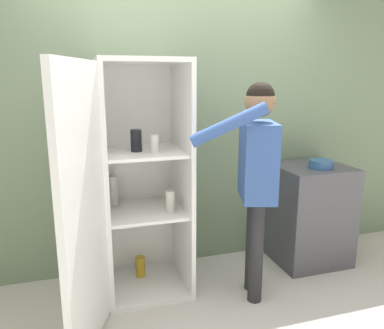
{
  "coord_description": "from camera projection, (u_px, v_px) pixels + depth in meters",
  "views": [
    {
      "loc": [
        -0.84,
        -2.22,
        1.69
      ],
      "look_at": [
        0.03,
        0.61,
        1.02
      ],
      "focal_mm": 35.0,
      "sensor_mm": 36.0,
      "label": 1
    }
  ],
  "objects": [
    {
      "name": "ground_plane",
      "position": [
        213.0,
        320.0,
        2.69
      ],
      "size": [
        12.0,
        12.0,
        0.0
      ],
      "primitive_type": "plane",
      "color": "beige"
    },
    {
      "name": "wall_back",
      "position": [
        177.0,
        127.0,
        3.31
      ],
      "size": [
        7.0,
        0.06,
        2.55
      ],
      "color": "gray",
      "rests_on": "ground_plane"
    },
    {
      "name": "refrigerator",
      "position": [
        131.0,
        184.0,
        2.83
      ],
      "size": [
        0.95,
        1.26,
        1.84
      ],
      "color": "white",
      "rests_on": "ground_plane"
    },
    {
      "name": "person",
      "position": [
        256.0,
        165.0,
        2.78
      ],
      "size": [
        0.75,
        0.54,
        1.68
      ],
      "color": "#262628",
      "rests_on": "ground_plane"
    },
    {
      "name": "counter",
      "position": [
        309.0,
        214.0,
        3.51
      ],
      "size": [
        0.65,
        0.6,
        0.92
      ],
      "color": "#4C4C51",
      "rests_on": "ground_plane"
    },
    {
      "name": "bowl",
      "position": [
        321.0,
        164.0,
        3.3
      ],
      "size": [
        0.21,
        0.21,
        0.08
      ],
      "color": "#335B8E",
      "rests_on": "counter"
    }
  ]
}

